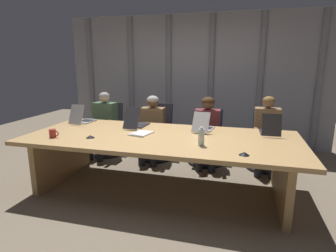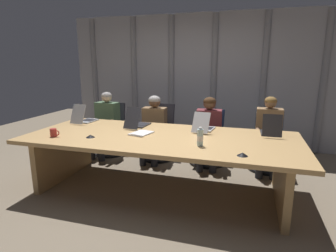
% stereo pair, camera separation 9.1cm
% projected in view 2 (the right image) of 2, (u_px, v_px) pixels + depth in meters
% --- Properties ---
extents(ground_plane, '(10.66, 10.66, 0.00)m').
position_uv_depth(ground_plane, '(161.00, 189.00, 3.70)').
color(ground_plane, '#7F705B').
extents(conference_table, '(3.47, 1.46, 0.74)m').
position_uv_depth(conference_table, '(161.00, 147.00, 3.57)').
color(conference_table, tan).
rests_on(conference_table, ground_plane).
extents(curtain_backdrop, '(5.33, 0.17, 2.60)m').
position_uv_depth(curtain_backdrop, '(196.00, 81.00, 5.58)').
color(curtain_backdrop, '#9999A0').
rests_on(curtain_backdrop, ground_plane).
extents(laptop_left_end, '(0.25, 0.46, 0.30)m').
position_uv_depth(laptop_left_end, '(85.00, 119.00, 4.32)').
color(laptop_left_end, '#A8ADB7').
rests_on(laptop_left_end, conference_table).
extents(laptop_left_mid, '(0.25, 0.50, 0.30)m').
position_uv_depth(laptop_left_mid, '(138.00, 123.00, 4.03)').
color(laptop_left_mid, '#2D2D33').
rests_on(laptop_left_mid, conference_table).
extents(laptop_center, '(0.27, 0.48, 0.27)m').
position_uv_depth(laptop_center, '(204.00, 127.00, 3.80)').
color(laptop_center, '#BCBCC1').
rests_on(laptop_center, conference_table).
extents(laptop_right_mid, '(0.25, 0.40, 0.29)m').
position_uv_depth(laptop_right_mid, '(271.00, 131.00, 3.57)').
color(laptop_right_mid, '#2D2D33').
rests_on(laptop_right_mid, conference_table).
extents(office_chair_left_end, '(0.60, 0.60, 0.93)m').
position_uv_depth(office_chair_left_end, '(111.00, 135.00, 5.15)').
color(office_chair_left_end, '#2D2D38').
rests_on(office_chair_left_end, ground_plane).
extents(office_chair_left_mid, '(0.60, 0.60, 0.95)m').
position_uv_depth(office_chair_left_mid, '(159.00, 138.00, 4.88)').
color(office_chair_left_mid, '#2D2D38').
rests_on(office_chair_left_mid, ground_plane).
extents(office_chair_center, '(0.60, 0.60, 0.89)m').
position_uv_depth(office_chair_center, '(208.00, 143.00, 4.64)').
color(office_chair_center, navy).
rests_on(office_chair_center, ground_plane).
extents(office_chair_right_mid, '(0.60, 0.60, 0.90)m').
position_uv_depth(office_chair_right_mid, '(268.00, 148.00, 4.38)').
color(office_chair_right_mid, navy).
rests_on(office_chair_right_mid, ground_plane).
extents(person_left_end, '(0.45, 0.57, 1.15)m').
position_uv_depth(person_left_end, '(105.00, 121.00, 4.94)').
color(person_left_end, '#4C6B4C').
rests_on(person_left_end, ground_plane).
extents(person_left_mid, '(0.42, 0.56, 1.12)m').
position_uv_depth(person_left_mid, '(153.00, 124.00, 4.68)').
color(person_left_mid, olive).
rests_on(person_left_mid, ground_plane).
extents(person_center, '(0.44, 0.57, 1.13)m').
position_uv_depth(person_center, '(209.00, 127.00, 4.42)').
color(person_center, brown).
rests_on(person_center, ground_plane).
extents(person_right_mid, '(0.39, 0.55, 1.16)m').
position_uv_depth(person_right_mid, '(269.00, 131.00, 4.17)').
color(person_right_mid, olive).
rests_on(person_right_mid, ground_plane).
extents(water_bottle_primary, '(0.07, 0.07, 0.22)m').
position_uv_depth(water_bottle_primary, '(200.00, 137.00, 3.10)').
color(water_bottle_primary, silver).
rests_on(water_bottle_primary, conference_table).
extents(coffee_mug_near, '(0.13, 0.08, 0.10)m').
position_uv_depth(coffee_mug_near, '(54.00, 133.00, 3.49)').
color(coffee_mug_near, '#B2332D').
rests_on(coffee_mug_near, conference_table).
extents(conference_mic_left_side, '(0.11, 0.11, 0.03)m').
position_uv_depth(conference_mic_left_side, '(242.00, 154.00, 2.77)').
color(conference_mic_left_side, black).
rests_on(conference_mic_left_side, conference_table).
extents(conference_mic_middle, '(0.11, 0.11, 0.03)m').
position_uv_depth(conference_mic_middle, '(90.00, 136.00, 3.46)').
color(conference_mic_middle, black).
rests_on(conference_mic_middle, conference_table).
extents(spiral_notepad, '(0.29, 0.35, 0.03)m').
position_uv_depth(spiral_notepad, '(141.00, 133.00, 3.63)').
color(spiral_notepad, silver).
rests_on(spiral_notepad, conference_table).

